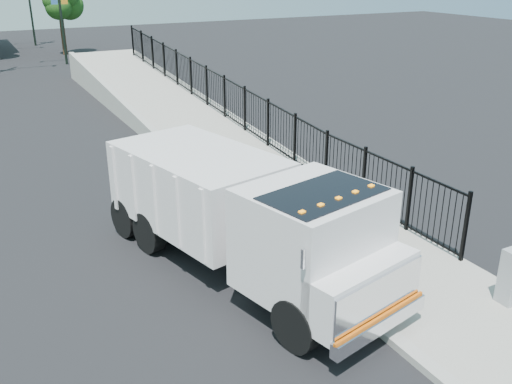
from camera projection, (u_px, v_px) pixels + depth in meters
name	position (u px, v px, depth m)	size (l,w,h in m)	color
ground	(297.00, 262.00, 14.34)	(120.00, 120.00, 0.00)	black
sidewalk	(410.00, 278.00, 13.50)	(3.55, 12.00, 0.12)	#9E998E
curb	(344.00, 298.00, 12.67)	(0.30, 12.00, 0.16)	#ADAAA3
ramp	(166.00, 114.00, 28.41)	(3.95, 24.00, 1.70)	#9E998E
iron_fence	(225.00, 110.00, 25.40)	(0.10, 28.00, 1.80)	black
truck	(246.00, 213.00, 13.24)	(4.50, 8.72, 2.86)	black
worker	(357.00, 247.00, 12.98)	(0.64, 0.42, 1.74)	maroon
debris	(386.00, 235.00, 15.39)	(0.44, 0.44, 0.11)	silver
light_pole_1	(55.00, 3.00, 40.65)	(3.78, 0.22, 8.00)	black
tree_1	(60.00, 5.00, 45.46)	(2.14, 2.14, 5.07)	#382314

